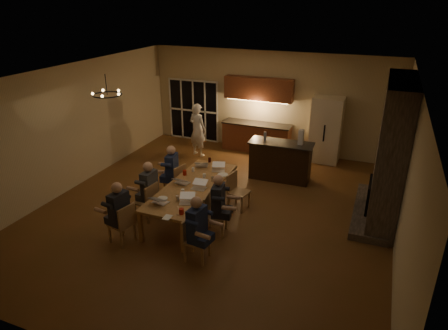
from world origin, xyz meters
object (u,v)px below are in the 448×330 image
at_px(refrigerator, 326,130).
at_px(laptop_f, 218,166).
at_px(chair_left_near, 121,223).
at_px(chair_right_near, 197,240).
at_px(can_right, 212,179).
at_px(person_right_mid, 218,205).
at_px(redcup_mid, 185,173).
at_px(bar_bottle, 265,136).
at_px(bar_island, 280,161).
at_px(bar_blender, 301,137).
at_px(redcup_near, 181,211).
at_px(laptop_d, 199,184).
at_px(chair_left_mid, 146,201).
at_px(laptop_c, 182,179).
at_px(plate_left, 162,199).
at_px(chair_right_mid, 216,215).
at_px(mug_mid, 204,176).
at_px(can_silver, 177,198).
at_px(person_right_near, 197,230).
at_px(laptop_a, 160,198).
at_px(standing_person, 198,130).
at_px(plate_near, 192,199).
at_px(chandelier, 107,95).
at_px(can_cola, 210,160).
at_px(person_left_far, 172,172).
at_px(mug_back, 193,169).
at_px(mug_front, 183,191).
at_px(laptop_e, 202,162).
at_px(person_left_mid, 150,190).
at_px(dining_table, 193,200).
at_px(laptop_b, 187,198).

xyz_separation_m(refrigerator, laptop_f, (-2.06, -3.51, -0.14)).
relative_size(refrigerator, chair_left_near, 2.25).
relative_size(chair_right_near, can_right, 7.42).
xyz_separation_m(person_right_mid, redcup_mid, (-1.29, 0.98, 0.12)).
distance_m(laptop_f, bar_bottle, 1.86).
xyz_separation_m(bar_island, bar_blender, (0.51, 0.04, 0.74)).
bearing_deg(redcup_near, chair_left_near, -164.97).
xyz_separation_m(bar_island, laptop_d, (-1.17, -2.78, 0.32)).
bearing_deg(laptop_d, can_right, 70.07).
bearing_deg(chair_left_mid, laptop_d, 120.31).
height_order(laptop_c, plate_left, laptop_c).
relative_size(chair_right_mid, mug_mid, 8.90).
bearing_deg(laptop_f, laptop_d, -109.76).
xyz_separation_m(chair_left_mid, can_silver, (0.95, -0.22, 0.37)).
xyz_separation_m(person_right_near, laptop_a, (-1.13, 0.58, 0.17)).
bearing_deg(laptop_a, standing_person, -64.32).
bearing_deg(laptop_c, plate_near, 137.61).
bearing_deg(bar_bottle, laptop_c, -113.82).
xyz_separation_m(chandelier, laptop_d, (2.07, 0.19, -1.89)).
bearing_deg(laptop_f, bar_blender, 27.85).
xyz_separation_m(redcup_near, can_cola, (-0.57, 2.66, 0.00)).
relative_size(person_left_far, plate_left, 6.08).
bearing_deg(mug_back, plate_near, -64.98).
bearing_deg(laptop_a, bar_island, -104.11).
height_order(bar_island, bar_blender, bar_blender).
bearing_deg(mug_front, laptop_e, 99.70).
bearing_deg(redcup_mid, chandelier, -152.91).
relative_size(chair_right_near, person_right_mid, 0.64).
bearing_deg(person_right_near, can_cola, 27.55).
relative_size(refrigerator, laptop_e, 6.25).
height_order(mug_front, redcup_near, redcup_near).
height_order(bar_island, person_right_near, person_right_near).
distance_m(person_left_mid, laptop_d, 1.13).
bearing_deg(standing_person, can_silver, 125.37).
bearing_deg(plate_left, can_right, 61.59).
height_order(chair_right_near, laptop_c, laptop_c).
xyz_separation_m(person_left_mid, chandelier, (-1.02, 0.19, 2.06)).
relative_size(laptop_c, bar_bottle, 1.33).
relative_size(chandelier, redcup_near, 5.30).
distance_m(dining_table, can_right, 0.67).
xyz_separation_m(laptop_a, mug_mid, (0.34, 1.47, -0.06)).
xyz_separation_m(refrigerator, chair_left_mid, (-3.21, -5.06, -0.55)).
xyz_separation_m(chair_left_mid, mug_mid, (1.00, 1.05, 0.36)).
bearing_deg(chair_right_near, person_right_near, -136.90).
xyz_separation_m(person_right_mid, laptop_f, (-0.64, 1.52, 0.17)).
distance_m(mug_mid, plate_near, 1.14).
height_order(chair_right_mid, chandelier, chandelier).
bearing_deg(laptop_f, can_right, -98.41).
xyz_separation_m(standing_person, bar_blender, (3.40, -0.74, 0.43)).
distance_m(refrigerator, laptop_b, 5.67).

